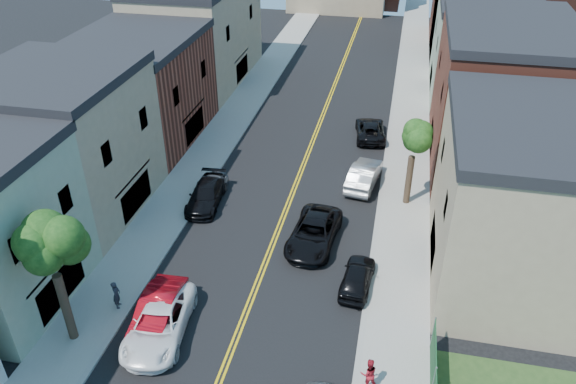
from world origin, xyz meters
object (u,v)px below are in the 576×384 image
Objects in this scene: silver_car_right at (364,175)px; black_suv_lane at (314,233)px; white_pickup at (159,322)px; pedestrian_right at (369,373)px; pedestrian_left at (116,295)px; dark_car_right_far at (370,130)px; grey_car_left at (210,189)px; black_car_left at (206,195)px; red_sedan at (158,312)px; black_car_right at (357,277)px.

black_suv_lane is at bearing 80.90° from silver_car_right.
silver_car_right is (8.60, 16.68, 0.03)m from white_pickup.
pedestrian_right is (10.50, -1.11, 0.15)m from white_pickup.
silver_car_right is at bearing 77.28° from black_suv_lane.
pedestrian_left is at bearing 150.26° from white_pickup.
dark_car_right_far is 3.14× the size of pedestrian_right.
grey_car_left is 8.76m from black_suv_lane.
pedestrian_left reaches higher than black_suv_lane.
white_pickup reaches higher than black_suv_lane.
black_car_left is at bearing -22.61° from pedestrian_left.
red_sedan is 1.24× the size of grey_car_left.
black_car_right is at bearing -34.36° from black_car_left.
white_pickup reaches higher than black_car_left.
grey_car_left is 13.08m from black_car_right.
pedestrian_right reaches higher than red_sedan.
black_car_left is 0.88× the size of black_suv_lane.
white_pickup is 1.16× the size of black_car_left.
pedestrian_left reaches higher than black_car_right.
red_sedan is 3.13× the size of pedestrian_right.
dark_car_right_far is at bearing -80.37° from silver_car_right.
black_suv_lane reaches higher than grey_car_left.
white_pickup is at bearing 35.55° from black_car_right.
black_car_left is (-0.00, -0.79, 0.03)m from grey_car_left.
red_sedan is at bearing 31.76° from black_car_right.
pedestrian_left reaches higher than black_car_left.
black_suv_lane is (-2.12, -15.53, 0.09)m from dark_car_right_far.
silver_car_right reaches higher than red_sedan.
black_car_right is (11.00, -6.28, -0.04)m from black_car_left.
dark_car_right_far is at bearing 64.60° from white_pickup.
grey_car_left is at bearing -65.68° from pedestrian_right.
grey_car_left is 11.04m from silver_car_right.
pedestrian_right reaches higher than black_car_left.
pedestrian_left is at bearing 163.44° from red_sedan.
grey_car_left is at bearing 93.28° from red_sedan.
grey_car_left is at bearing -22.17° from pedestrian_left.
silver_car_right is at bearing 57.75° from red_sedan.
pedestrian_left is at bearing -94.29° from grey_car_left.
black_car_left is at bearing 43.59° from dark_car_right_far.
red_sedan reaches higher than black_car_left.
black_suv_lane is 3.56× the size of pedestrian_right.
white_pickup is 1.43× the size of grey_car_left.
red_sedan is at bearing -81.92° from grey_car_left.
silver_car_right reaches higher than dark_car_right_far.
pedestrian_left is (-12.20, -4.39, 0.27)m from black_car_right.
black_suv_lane reaches higher than black_car_right.
pedestrian_right reaches higher than white_pickup.
white_pickup is at bearing -120.29° from black_suv_lane.
grey_car_left is 2.49× the size of pedestrian_left.
white_pickup is 10.56m from pedestrian_right.
grey_car_left is at bearing 159.64° from black_suv_lane.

